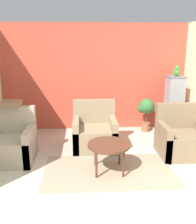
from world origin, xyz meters
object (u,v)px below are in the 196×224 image
birdcage (173,108)px  potted_plant (146,109)px  armchair_middle (95,133)px  parrot (176,71)px  coffee_table (109,146)px  armchair_right (181,139)px  armchair_left (10,144)px

birdcage → potted_plant: birdcage is taller
armchair_middle → parrot: size_ratio=4.08×
coffee_table → armchair_middle: size_ratio=0.73×
armchair_middle → parrot: (1.88, 0.75, 1.16)m
potted_plant → birdcage: bearing=-17.4°
potted_plant → parrot: bearing=-17.2°
armchair_middle → birdcage: size_ratio=0.70×
parrot → potted_plant: parrot is taller
armchair_right → parrot: parrot is taller
birdcage → parrot: (0.00, 0.00, 0.85)m
armchair_right → potted_plant: bearing=104.8°
coffee_table → parrot: bearing=46.1°
armchair_left → parrot: parrot is taller
armchair_left → potted_plant: (2.85, 1.42, 0.24)m
armchair_middle → armchair_right: bearing=-14.0°
parrot → potted_plant: bearing=162.8°
armchair_middle → potted_plant: 1.61m
birdcage → parrot: bearing=90.0°
coffee_table → parrot: parrot is taller
coffee_table → armchair_right: 1.58m
armchair_right → birdcage: bearing=78.6°
armchair_middle → parrot: bearing=21.8°
armchair_middle → birdcage: 2.05m
coffee_table → parrot: size_ratio=2.98×
potted_plant → coffee_table: bearing=-119.6°
armchair_right → armchair_left: bearing=-178.7°
armchair_left → potted_plant: 3.19m
armchair_left → parrot: size_ratio=4.08×
armchair_right → parrot: 1.66m
coffee_table → armchair_middle: (-0.19, 1.00, -0.14)m
parrot → birdcage: bearing=-90.0°
birdcage → armchair_right: bearing=-101.4°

